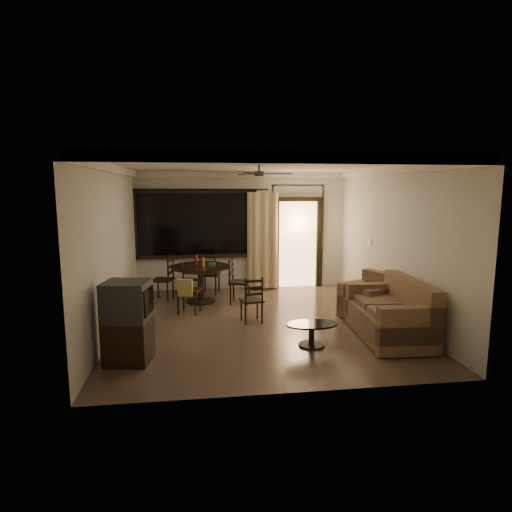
{
  "coord_description": "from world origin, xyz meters",
  "views": [
    {
      "loc": [
        -1.07,
        -7.39,
        2.38
      ],
      "look_at": [
        -0.02,
        0.2,
        1.19
      ],
      "focal_mm": 30.0,
      "sensor_mm": 36.0,
      "label": 1
    }
  ],
  "objects": [
    {
      "name": "dining_chair_east",
      "position": [
        -0.22,
        1.37,
        0.28
      ],
      "size": [
        0.52,
        0.52,
        0.95
      ],
      "rotation": [
        0.0,
        0.0,
        1.29
      ],
      "color": "black",
      "rests_on": "ground"
    },
    {
      "name": "dining_chair_south",
      "position": [
        -1.26,
        0.78,
        0.31
      ],
      "size": [
        0.52,
        0.56,
        0.95
      ],
      "rotation": [
        0.0,
        0.0,
        -0.28
      ],
      "color": "black",
      "rests_on": "ground"
    },
    {
      "name": "tv_cabinet",
      "position": [
        -2.05,
        -1.53,
        0.58
      ],
      "size": [
        0.68,
        0.63,
        1.15
      ],
      "rotation": [
        0.0,
        0.0,
        -0.17
      ],
      "color": "black",
      "rests_on": "ground"
    },
    {
      "name": "dining_chair_west",
      "position": [
        -1.83,
        1.83,
        0.28
      ],
      "size": [
        0.52,
        0.52,
        0.95
      ],
      "rotation": [
        0.0,
        0.0,
        -1.85
      ],
      "color": "black",
      "rests_on": "ground"
    },
    {
      "name": "armchair",
      "position": [
        2.1,
        -0.04,
        0.34
      ],
      "size": [
        1.09,
        1.09,
        0.83
      ],
      "rotation": [
        0.0,
        0.0,
        0.41
      ],
      "color": "#432B1F",
      "rests_on": "ground"
    },
    {
      "name": "coffee_table",
      "position": [
        0.63,
        -1.28,
        0.24
      ],
      "size": [
        0.81,
        0.49,
        0.36
      ],
      "rotation": [
        0.0,
        0.0,
        0.16
      ],
      "color": "black",
      "rests_on": "ground"
    },
    {
      "name": "dining_chair_north",
      "position": [
        -0.81,
        2.29,
        0.28
      ],
      "size": [
        0.52,
        0.52,
        0.95
      ],
      "rotation": [
        0.0,
        0.0,
        2.86
      ],
      "color": "black",
      "rests_on": "ground"
    },
    {
      "name": "ground",
      "position": [
        0.0,
        0.0,
        0.0
      ],
      "size": [
        5.5,
        5.5,
        0.0
      ],
      "primitive_type": "plane",
      "color": "#7F6651",
      "rests_on": "ground"
    },
    {
      "name": "side_chair",
      "position": [
        -0.13,
        0.03,
        0.25
      ],
      "size": [
        0.43,
        0.43,
        0.85
      ],
      "rotation": [
        0.0,
        0.0,
        3.29
      ],
      "color": "black",
      "rests_on": "ground"
    },
    {
      "name": "room_shell",
      "position": [
        0.59,
        1.77,
        1.83
      ],
      "size": [
        5.5,
        6.7,
        5.5
      ],
      "color": "beige",
      "rests_on": "ground"
    },
    {
      "name": "sofa",
      "position": [
        2.03,
        -1.1,
        0.37
      ],
      "size": [
        1.04,
        1.8,
        0.94
      ],
      "rotation": [
        0.0,
        0.0,
        -0.06
      ],
      "color": "#432B1F",
      "rests_on": "ground"
    },
    {
      "name": "dining_table",
      "position": [
        -1.02,
        1.6,
        0.61
      ],
      "size": [
        1.25,
        1.25,
        1.0
      ],
      "rotation": [
        0.0,
        0.0,
        -0.28
      ],
      "color": "black",
      "rests_on": "ground"
    }
  ]
}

